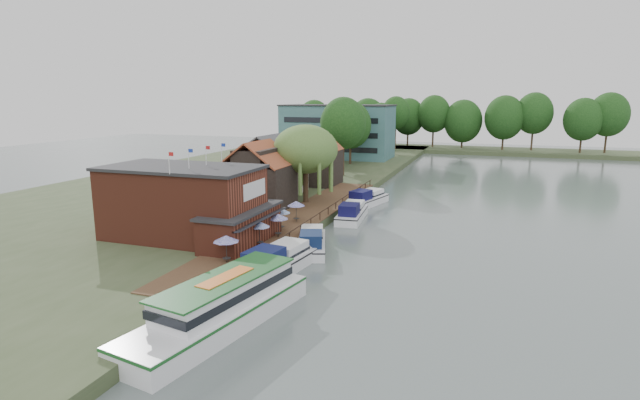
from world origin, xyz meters
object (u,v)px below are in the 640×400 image
(cottage_b, at_px, (270,164))
(cruiser_0, at_px, (277,258))
(cruiser_3, at_px, (367,197))
(umbrella_2, at_px, (278,225))
(umbrella_0, at_px, (226,249))
(hotel_block, at_px, (338,131))
(willow, at_px, (306,164))
(umbrella_3, at_px, (281,219))
(pub, at_px, (200,203))
(cottage_a, at_px, (258,175))
(swan, at_px, (260,294))
(cruiser_1, at_px, (312,239))
(umbrella_1, at_px, (260,234))
(umbrella_4, at_px, (296,211))
(tour_boat, at_px, (219,304))
(cruiser_2, at_px, (352,210))
(cottage_c, at_px, (316,158))

(cottage_b, xyz_separation_m, cruiser_0, (14.05, -28.91, -3.93))
(cruiser_3, bearing_deg, umbrella_2, -84.66)
(umbrella_0, bearing_deg, hotel_block, 100.46)
(umbrella_0, xyz_separation_m, cruiser_3, (4.39, 31.47, -1.11))
(willow, xyz_separation_m, cruiser_0, (6.55, -23.91, -4.89))
(umbrella_3, height_order, cruiser_0, umbrella_3)
(pub, bearing_deg, cruiser_3, 67.67)
(hotel_block, relative_size, cottage_a, 2.95)
(hotel_block, relative_size, umbrella_3, 10.69)
(swan, bearing_deg, cruiser_1, 91.86)
(cottage_b, distance_m, swan, 37.66)
(willow, bearing_deg, umbrella_1, -81.16)
(umbrella_1, distance_m, cruiser_3, 26.44)
(umbrella_4, relative_size, tour_boat, 0.16)
(hotel_block, height_order, cruiser_0, hotel_block)
(umbrella_3, height_order, cruiser_2, umbrella_3)
(umbrella_1, relative_size, cruiser_3, 0.24)
(umbrella_4, xyz_separation_m, cruiser_0, (3.62, -13.28, -0.97))
(cottage_b, relative_size, umbrella_4, 4.04)
(umbrella_3, bearing_deg, pub, -138.57)
(umbrella_0, bearing_deg, willow, 95.93)
(cruiser_2, bearing_deg, swan, -95.21)
(cruiser_3, bearing_deg, cruiser_1, -75.80)
(cruiser_2, bearing_deg, cruiser_1, -96.78)
(cottage_a, bearing_deg, umbrella_4, -37.13)
(hotel_block, relative_size, cruiser_2, 2.61)
(umbrella_1, relative_size, tour_boat, 0.16)
(willow, height_order, umbrella_2, willow)
(pub, height_order, cruiser_0, pub)
(umbrella_2, relative_size, cruiser_2, 0.24)
(cottage_b, relative_size, cruiser_1, 1.01)
(cottage_c, distance_m, cruiser_1, 32.86)
(swan, bearing_deg, hotel_block, 103.31)
(pub, xyz_separation_m, cruiser_2, (10.91, 16.65, -3.48))
(cottage_c, height_order, cruiser_2, cottage_c)
(cottage_a, height_order, cruiser_0, cottage_a)
(cruiser_1, relative_size, cruiser_3, 0.98)
(cottage_b, xyz_separation_m, cruiser_1, (14.57, -21.84, -4.10))
(umbrella_4, bearing_deg, cottage_a, 142.87)
(cottage_a, xyz_separation_m, umbrella_1, (7.68, -15.42, -2.96))
(cottage_a, bearing_deg, willow, 48.01)
(umbrella_0, bearing_deg, umbrella_3, 89.56)
(umbrella_3, distance_m, cruiser_3, 20.66)
(willow, bearing_deg, umbrella_0, -84.07)
(pub, distance_m, willow, 20.36)
(tour_boat, bearing_deg, cruiser_0, 104.14)
(umbrella_4, bearing_deg, umbrella_3, -92.55)
(umbrella_2, xyz_separation_m, umbrella_4, (-0.61, 6.36, 0.00))
(hotel_block, distance_m, cottage_b, 46.21)
(hotel_block, distance_m, umbrella_0, 78.21)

